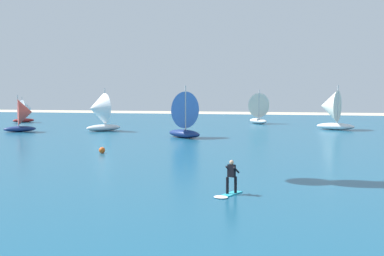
% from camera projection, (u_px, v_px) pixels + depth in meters
% --- Properties ---
extents(ocean, '(160.00, 90.00, 0.10)m').
position_uv_depth(ocean, '(236.00, 134.00, 56.27)').
color(ocean, navy).
rests_on(ocean, ground).
extents(kitesurfer, '(1.32, 2.01, 1.67)m').
position_uv_depth(kitesurfer, '(229.00, 183.00, 22.84)').
color(kitesurfer, '#26B2CC').
rests_on(kitesurfer, ocean).
extents(sailboat_near_shore, '(4.97, 4.69, 5.53)m').
position_uv_depth(sailboat_near_shore, '(180.00, 114.00, 51.08)').
color(sailboat_near_shore, navy).
rests_on(sailboat_near_shore, ocean).
extents(sailboat_center_horizon, '(4.66, 4.65, 5.27)m').
position_uv_depth(sailboat_center_horizon, '(99.00, 112.00, 58.54)').
color(sailboat_center_horizon, silver).
rests_on(sailboat_center_horizon, ocean).
extents(sailboat_heeled_over, '(5.06, 4.49, 5.68)m').
position_uv_depth(sailboat_heeled_over, '(330.00, 109.00, 61.04)').
color(sailboat_heeled_over, white).
rests_on(sailboat_heeled_over, ocean).
extents(sailboat_far_right, '(3.48, 3.60, 4.02)m').
position_uv_depth(sailboat_far_right, '(26.00, 111.00, 75.36)').
color(sailboat_far_right, maroon).
rests_on(sailboat_far_right, ocean).
extents(sailboat_anchored_offshore, '(4.02, 3.74, 4.46)m').
position_uv_depth(sailboat_anchored_offshore, '(24.00, 115.00, 57.97)').
color(sailboat_anchored_offshore, navy).
rests_on(sailboat_anchored_offshore, ocean).
extents(sailboat_far_left, '(4.34, 4.69, 5.21)m').
position_uv_depth(sailboat_far_left, '(256.00, 108.00, 72.61)').
color(sailboat_far_left, silver).
rests_on(sailboat_far_left, ocean).
extents(marker_buoy, '(0.50, 0.50, 0.50)m').
position_uv_depth(marker_buoy, '(102.00, 150.00, 38.07)').
color(marker_buoy, '#E55919').
rests_on(marker_buoy, ocean).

